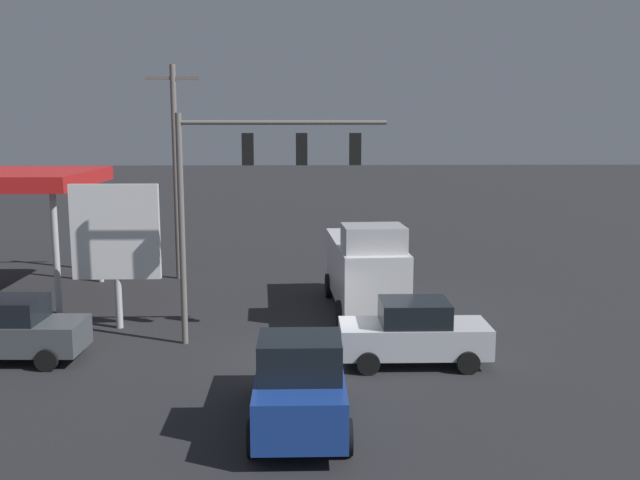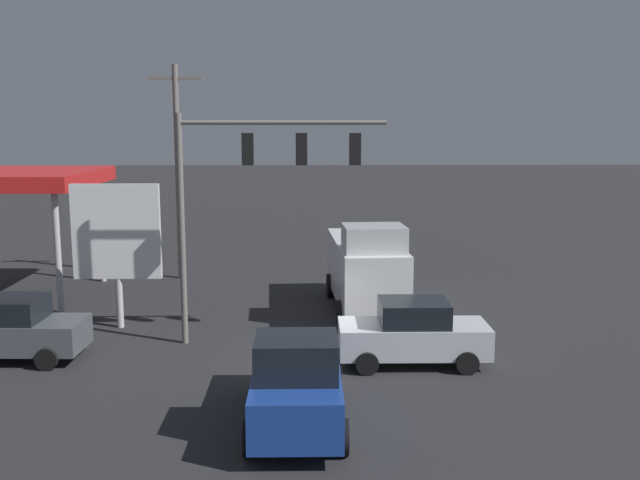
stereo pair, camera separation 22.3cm
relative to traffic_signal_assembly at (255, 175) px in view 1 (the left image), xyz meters
name	(u,v)px [view 1 (the left image)]	position (x,y,z in m)	size (l,w,h in m)	color
ground_plane	(322,358)	(-2.06, 1.60, -5.48)	(200.00, 200.00, 0.00)	#262628
traffic_signal_assembly	(255,175)	(0.00, 0.00, 0.00)	(6.57, 0.43, 7.40)	slate
utility_pole	(176,168)	(4.17, -9.86, -0.37)	(2.40, 0.26, 9.64)	slate
price_sign	(116,234)	(4.92, -1.84, -2.17)	(3.02, 0.27, 5.05)	#B7B7BC
delivery_truck	(365,268)	(-3.86, -3.78, -3.78)	(2.84, 6.91, 3.58)	silver
sedan_far	(414,333)	(-4.76, 2.21, -4.53)	(4.41, 2.08, 1.93)	silver
sedan_waiting	(10,330)	(7.33, 1.57, -4.53)	(4.46, 2.18, 1.93)	#474C51
pickup_parked	(300,381)	(-1.37, 6.52, -4.37)	(2.27, 5.21, 2.40)	navy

